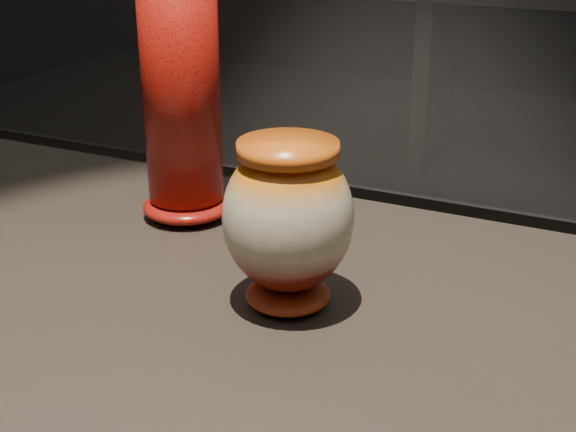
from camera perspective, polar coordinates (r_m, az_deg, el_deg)
name	(u,v)px	position (r m, az deg, el deg)	size (l,w,h in m)	color
main_vase	(288,219)	(0.89, 0.00, -0.21)	(0.17, 0.17, 0.20)	#641308
tall_vase	(181,84)	(1.13, -7.63, 9.31)	(0.17, 0.17, 0.41)	red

